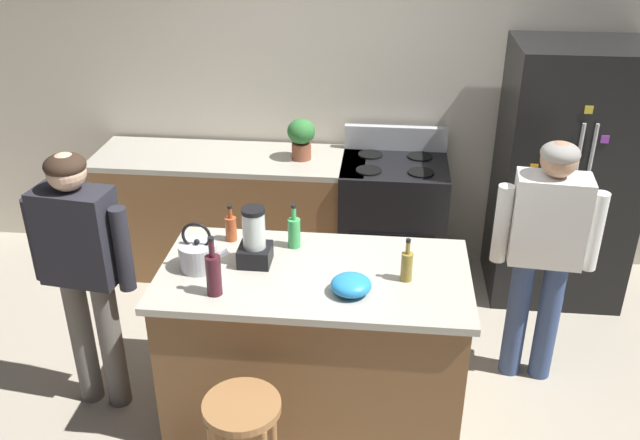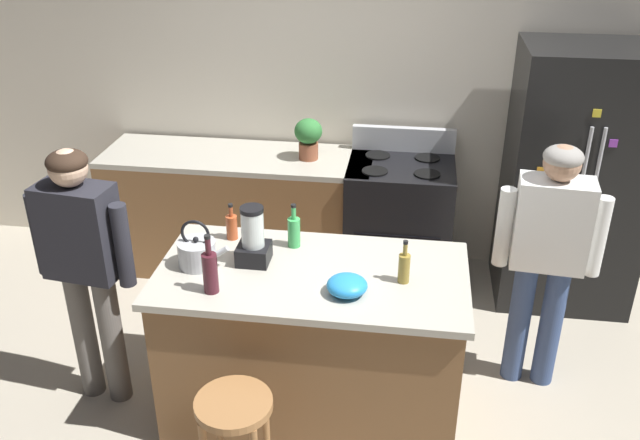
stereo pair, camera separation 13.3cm
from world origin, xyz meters
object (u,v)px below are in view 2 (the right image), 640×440
Objects in this scene: person_by_sink_right at (548,247)px; bar_stool at (235,425)px; potted_plant at (308,136)px; person_by_island_left at (84,256)px; mixing_bowl at (347,285)px; refrigerator at (574,179)px; blender_appliance at (253,239)px; bottle_vinegar at (404,267)px; bottle_soda at (294,231)px; kitchen_island at (312,344)px; tea_kettle at (197,252)px; bottle_cooking_sauce at (232,226)px; stove_range at (398,222)px; bottle_wine at (210,271)px.

person_by_sink_right is 1.97m from bar_stool.
person_by_sink_right is at bearing -35.28° from potted_plant.
person_by_island_left reaches higher than mixing_bowl.
refrigerator is 2.91m from bar_stool.
bottle_vinegar is at bearing -6.16° from blender_appliance.
person_by_sink_right is at bearing 8.56° from bottle_soda.
bar_stool is at bearing -109.36° from kitchen_island.
tea_kettle is at bearing -165.30° from person_by_sink_right.
bar_stool is at bearing -76.02° from bottle_cooking_sauce.
potted_plant reaches higher than stove_range.
mixing_bowl is at bearing 6.58° from bottle_wine.
stove_range is at bearing 63.53° from blender_appliance.
person_by_sink_right reaches higher than tea_kettle.
bottle_vinegar is at bearing -64.91° from potted_plant.
person_by_island_left is at bearing -136.62° from stove_range.
person_by_island_left reaches higher than bottle_soda.
bottle_soda is at bearing 30.92° from tea_kettle.
mixing_bowl reaches higher than bar_stool.
stove_range is at bearing 63.85° from bottle_wine.
bottle_vinegar is 0.31m from mixing_bowl.
person_by_sink_right reaches higher than potted_plant.
person_by_island_left is 1.14m from bottle_soda.
stove_range is 1.93m from tea_kettle.
refrigerator reaches higher than bottle_wine.
bottle_soda is (0.18, 0.20, -0.04)m from blender_appliance.
blender_appliance reaches higher than bottle_soda.
kitchen_island is 5.04× the size of blender_appliance.
tea_kettle is at bearing -102.23° from potted_plant.
blender_appliance is (-1.59, -0.41, 0.15)m from person_by_sink_right.
stove_range is 3.72× the size of potted_plant.
bottle_cooking_sauce is at bearing 127.29° from blender_appliance.
bottle_soda is (-0.55, -1.27, 0.55)m from stove_range.
bottle_vinegar reaches higher than mixing_bowl.
bar_stool is (-0.66, -2.24, 0.03)m from stove_range.
bottle_soda is (-1.40, -0.21, 0.10)m from person_by_sink_right.
person_by_sink_right is 5.98× the size of bottle_soda.
stove_range is at bearing -2.18° from potted_plant.
bar_stool is 1.11m from bottle_soda.
potted_plant reaches higher than kitchen_island.
refrigerator is at bearing 50.42° from mixing_bowl.
bottle_wine is at bearing -151.05° from kitchen_island.
bottle_vinegar is (0.61, -0.29, -0.01)m from bottle_soda.
kitchen_island is 2.23m from refrigerator.
refrigerator reaches higher than bottle_cooking_sauce.
potted_plant is (-1.86, 0.05, 0.20)m from refrigerator.
bottle_soda is 0.68m from bottle_vinegar.
stove_range is 0.73× the size of person_by_sink_right.
person_by_sink_right is 1.24m from mixing_bowl.
person_by_island_left reaches higher than person_by_sink_right.
bottle_wine is at bearing -122.34° from bottle_soda.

